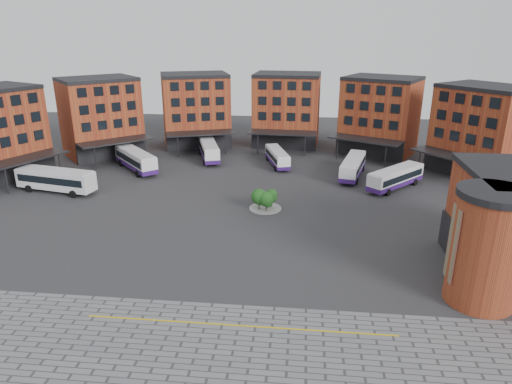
# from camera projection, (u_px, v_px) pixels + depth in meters

# --- Properties ---
(ground) EXTENTS (160.00, 160.00, 0.00)m
(ground) POSITION_uv_depth(u_px,v_px,m) (238.00, 248.00, 51.12)
(ground) COLOR #28282B
(ground) RESTS_ON ground
(yellow_line) EXTENTS (26.00, 0.15, 0.02)m
(yellow_line) POSITION_uv_depth(u_px,v_px,m) (239.00, 325.00, 37.83)
(yellow_line) COLOR gold
(yellow_line) RESTS_ON paving_zone
(main_building) EXTENTS (94.14, 42.48, 14.60)m
(main_building) POSITION_uv_depth(u_px,v_px,m) (241.00, 119.00, 84.86)
(main_building) COLOR brown
(main_building) RESTS_ON ground
(tree_island) EXTENTS (4.40, 4.40, 3.01)m
(tree_island) POSITION_uv_depth(u_px,v_px,m) (265.00, 199.00, 61.09)
(tree_island) COLOR gray
(tree_island) RESTS_ON ground
(bus_a) EXTENTS (12.66, 5.24, 3.49)m
(bus_a) POSITION_uv_depth(u_px,v_px,m) (56.00, 179.00, 67.77)
(bus_a) COLOR silver
(bus_a) RESTS_ON ground
(bus_b) EXTENTS (10.21, 10.95, 3.43)m
(bus_b) POSITION_uv_depth(u_px,v_px,m) (136.00, 160.00, 78.28)
(bus_b) COLOR silver
(bus_b) RESTS_ON ground
(bus_c) EXTENTS (6.12, 11.92, 3.28)m
(bus_c) POSITION_uv_depth(u_px,v_px,m) (209.00, 150.00, 84.76)
(bus_c) COLOR white
(bus_c) RESTS_ON ground
(bus_d) EXTENTS (5.10, 10.23, 2.81)m
(bus_d) POSITION_uv_depth(u_px,v_px,m) (277.00, 157.00, 81.09)
(bus_d) COLOR white
(bus_d) RESTS_ON ground
(bus_e) EXTENTS (5.32, 11.69, 3.21)m
(bus_e) POSITION_uv_depth(u_px,v_px,m) (353.00, 166.00, 74.84)
(bus_e) COLOR silver
(bus_e) RESTS_ON ground
(bus_f) EXTENTS (9.68, 10.04, 3.20)m
(bus_f) POSITION_uv_depth(u_px,v_px,m) (396.00, 177.00, 69.44)
(bus_f) COLOR silver
(bus_f) RESTS_ON ground
(blue_car) EXTENTS (4.18, 1.52, 1.37)m
(blue_car) POSITION_uv_depth(u_px,v_px,m) (481.00, 289.00, 41.87)
(blue_car) COLOR #0C349C
(blue_car) RESTS_ON ground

